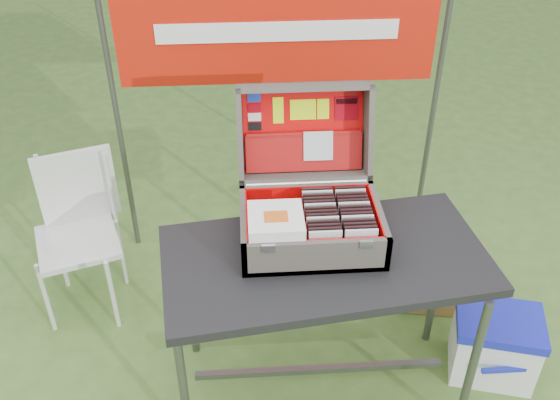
{
  "coord_description": "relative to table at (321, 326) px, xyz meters",
  "views": [
    {
      "loc": [
        -0.19,
        -1.89,
        2.39
      ],
      "look_at": [
        -0.05,
        0.1,
        0.98
      ],
      "focal_mm": 40.0,
      "sensor_mm": 36.0,
      "label": 1
    }
  ],
  "objects": [
    {
      "name": "suitcase_pocket_cd",
      "position": [
        0.01,
        0.42,
        0.65
      ],
      "size": [
        0.13,
        0.05,
        0.12
      ],
      "primitive_type": "cube",
      "rotation": [
        -1.87,
        0.0,
        0.0
      ],
      "color": "silver",
      "rests_on": "suitcase_lid_pocket"
    },
    {
      "name": "songbook_5",
      "position": [
        -0.19,
        0.02,
        0.58
      ],
      "size": [
        0.21,
        0.21,
        0.0
      ],
      "primitive_type": "cube",
      "color": "white",
      "rests_on": "suitcase_base_wall_front"
    },
    {
      "name": "chair_leg_fr",
      "position": [
        -0.98,
        0.45,
        -0.18
      ],
      "size": [
        0.02,
        0.02,
        0.43
      ],
      "primitive_type": "cylinder",
      "color": "silver",
      "rests_on": "ground"
    },
    {
      "name": "songbook_0",
      "position": [
        -0.19,
        0.02,
        0.55
      ],
      "size": [
        0.21,
        0.21,
        0.0
      ],
      "primitive_type": "cube",
      "color": "white",
      "rests_on": "suitcase_base_wall_front"
    },
    {
      "name": "table",
      "position": [
        0.0,
        0.0,
        0.0
      ],
      "size": [
        1.35,
        0.79,
        0.8
      ],
      "primitive_type": null,
      "rotation": [
        0.0,
        0.0,
        0.13
      ],
      "color": "black",
      "rests_on": "ground"
    },
    {
      "name": "table_leg_fl",
      "position": [
        -0.58,
        -0.26,
        -0.02
      ],
      "size": [
        0.04,
        0.04,
        0.76
      ],
      "primitive_type": "cylinder",
      "color": "#59595B",
      "rests_on": "ground"
    },
    {
      "name": "suitcase_liner_wall_back",
      "position": [
        -0.05,
        0.27,
        0.48
      ],
      "size": [
        0.52,
        0.01,
        0.13
      ],
      "primitive_type": "cube",
      "color": "#E3000B",
      "rests_on": "suitcase_base_bottom"
    },
    {
      "name": "suitcase_lid_liner",
      "position": [
        -0.05,
        0.47,
        0.7
      ],
      "size": [
        0.51,
        0.11,
        0.34
      ],
      "primitive_type": "cube",
      "rotation": [
        -1.87,
        0.0,
        0.0
      ],
      "color": "#E3000B",
      "rests_on": "suitcase_lid_back"
    },
    {
      "name": "cd_left_10",
      "position": [
        -0.01,
        0.16,
        0.5
      ],
      "size": [
        0.12,
        0.01,
        0.14
      ],
      "primitive_type": "cube",
      "color": "black",
      "rests_on": "suitcase_liner_floor"
    },
    {
      "name": "cd_right_5",
      "position": [
        0.12,
        0.05,
        0.5
      ],
      "size": [
        0.12,
        0.01,
        0.14
      ],
      "primitive_type": "cube",
      "color": "black",
      "rests_on": "suitcase_liner_floor"
    },
    {
      "name": "suitcase_base_wall_right",
      "position": [
        0.22,
        0.09,
        0.47
      ],
      "size": [
        0.02,
        0.4,
        0.15
      ],
      "primitive_type": "cube",
      "color": "#58524A",
      "rests_on": "table_top"
    },
    {
      "name": "cd_right_9",
      "position": [
        0.12,
        0.14,
        0.5
      ],
      "size": [
        0.12,
        0.01,
        0.14
      ],
      "primitive_type": "cube",
      "color": "black",
      "rests_on": "suitcase_liner_floor"
    },
    {
      "name": "suitcase_liner_floor",
      "position": [
        -0.05,
        0.09,
        0.42
      ],
      "size": [
        0.52,
        0.36,
        0.01
      ],
      "primitive_type": "cube",
      "color": "#E3000B",
      "rests_on": "suitcase_base_bottom"
    },
    {
      "name": "cd_left_1",
      "position": [
        -0.01,
        -0.04,
        0.5
      ],
      "size": [
        0.12,
        0.01,
        0.14
      ],
      "primitive_type": "cube",
      "color": "black",
      "rests_on": "suitcase_liner_floor"
    },
    {
      "name": "banner",
      "position": [
        -0.12,
        1.12,
        0.9
      ],
      "size": [
        1.6,
        0.02,
        0.55
      ],
      "primitive_type": "cube",
      "color": "#B61609",
      "rests_on": "banner_post_left"
    },
    {
      "name": "songbook_3",
      "position": [
        -0.19,
        0.02,
        0.57
      ],
      "size": [
        0.21,
        0.21,
        0.0
      ],
      "primitive_type": "cube",
      "color": "white",
      "rests_on": "suitcase_base_wall_front"
    },
    {
      "name": "cd_left_12",
      "position": [
        -0.01,
        0.2,
        0.5
      ],
      "size": [
        0.12,
        0.01,
        0.14
      ],
      "primitive_type": "cube",
      "color": "silver",
      "rests_on": "suitcase_liner_floor"
    },
    {
      "name": "suitcase",
      "position": [
        -0.05,
        0.15,
        0.65
      ],
      "size": [
        0.56,
        0.56,
        0.51
      ],
      "primitive_type": null,
      "color": "#58524A",
      "rests_on": "table"
    },
    {
      "name": "cd_left_6",
      "position": [
        -0.01,
        0.07,
        0.5
      ],
      "size": [
        0.12,
        0.01,
        0.14
      ],
      "primitive_type": "cube",
      "color": "black",
      "rests_on": "suitcase_liner_floor"
    },
    {
      "name": "lid_sticker_cc_b",
      "position": [
        -0.25,
        0.5,
        0.8
      ],
      "size": [
        0.06,
        0.01,
        0.03
      ],
      "primitive_type": "cube",
      "rotation": [
        -1.87,
        0.0,
        0.0
      ],
      "color": "#99000C",
      "rests_on": "suitcase_lid_liner"
    },
    {
      "name": "suitcase_base_wall_front",
      "position": [
        -0.05,
        -0.1,
        0.47
      ],
      "size": [
        0.56,
        0.02,
        0.15
      ],
      "primitive_type": "cube",
      "color": "#58524A",
      "rests_on": "table_top"
    },
    {
      "name": "cd_right_4",
      "position": [
        0.12,
        0.03,
        0.5
      ],
      "size": [
        0.12,
        0.01,
        0.14
      ],
      "primitive_type": "cube",
      "color": "silver",
      "rests_on": "suitcase_liner_floor"
    },
    {
      "name": "cd_right_8",
      "position": [
        0.12,
        0.12,
        0.5
      ],
      "size": [
        0.12,
        0.01,
        0.14
      ],
      "primitive_type": "cube",
      "color": "silver",
      "rests_on": "suitcase_liner_floor"
    },
    {
      "name": "table_brace",
      "position": [
        -0.0,
        0.0,
        -0.28
      ],
      "size": [
        1.13,
        0.03,
        0.03
      ],
      "primitive_type": "cube",
      "color": "#59595B",
      "rests_on": "ground"
    },
    {
      "name": "cd_right_11",
      "position": [
        0.12,
        0.18,
        0.5
      ],
      "size": [
        0.12,
        0.01,
        0.14
      ],
      "primitive_type": "cube",
      "color": "black",
      "rests_on": "suitcase_liner_floor"
    },
    {
      "name": "chair",
      "position": [
        -1.15,
        0.61,
        0.02
      ],
      "size": [
        0.5,
        0.52,
        0.84
      ],
      "primitive_type": null,
      "rotation": [
        0.0,
        0.0,
        0.32
      ],
      "color": "silver",
      "rests_on": "ground"
    },
    {
      "name": "ground",
      "position": [
        -0.12,
        0.03,
        -0.4
      ],
      "size": [
        80.0,
        80.0,
        0.0
      ],
      "primitive_type": "plane",
      "color": "#40672A",
      "rests_on": "ground"
    },
    {
      "name": "suitcase_liner_wall_left",
      "position": [
        -0.3,
        0.09,
        0.48
      ],
      "size": [
        0.01,
        0.36,
        0.13
      ],
      "primitive_type": "cube",
      "color": "#E3000B",
      "rests_on": "suitcase_base_bottom"
    },
    {
      "name": "cooler_lid",
      "position": [
        0.82,
        0.05,
        -0.08
      ],
      "size": [
        0.45,
        0.39,
        0.05
      ],
      "primitive_type": "cube",
      "rotation": [
        0.0,
        0.0,
        -0.27
      ],
      "color": "#1A22BD",
      "rests_on": "cooler_body"
    },
    {
      "name": "suitcase_lid_rim_right",
      "position": [
        0.22,
        0.42,
        0.72
      ],
      "size": [
        0.02,
        0.26,
        0.43
      ],
      "primitive_type": "cube",
      "rotation": [
        -1.87,
        0.0,
        0.0
      ],
      "color": "#58524A",
      "rests_on": "suitcase_lid_back"
    },
    {
      "name": "banner_post_right",
      "position": [
        0.73,
        1.13,
        0.45
      ],
      "size": [
        0.03,
        0.03,
        1.7
      ],
      "primitive_type": "cylinder",
      "color": "#59595B",
      "rests_on": "ground"
    },
    {
      "name": "cd_right_13",
      "position": [
        0.12,
        0.23,
        0.5
      ],
      "size": [
        0.12,
        0.01,
        0.14
      ],
      "primitive_type": "cube",
      "color": "black",
      "rests_on": "suitcase_liner_floor"
    },
    {
      "name": "chair_leg_br",
      "position": [
        -0.98,
        0.77,
        -0.18
      ],
      "size": [
        0.02,
        0.02,
        0.43
      ],
      "primitive_type": "cylinder",
      "color": "silver",
      "rests_on": "ground"
    },
    {
      "name": "table_top",
      "position": [
        0.0,
        0.0,
        0.38
      ],
      "size": [
        1.35,
        0.79,
        0.04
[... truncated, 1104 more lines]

